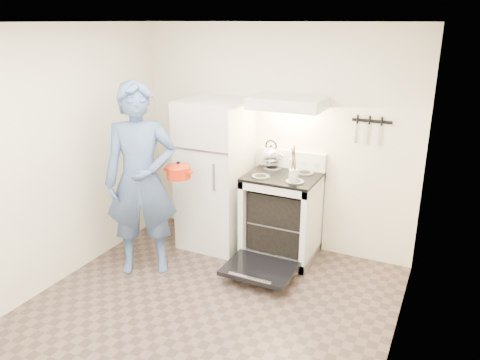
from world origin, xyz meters
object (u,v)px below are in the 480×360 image
(tea_kettle, at_px, (271,154))
(person, at_px, (141,181))
(refrigerator, at_px, (215,174))
(stove_body, at_px, (282,217))
(dutch_oven, at_px, (179,172))

(tea_kettle, distance_m, person, 1.47)
(refrigerator, xyz_separation_m, tea_kettle, (0.58, 0.24, 0.25))
(stove_body, distance_m, dutch_oven, 1.26)
(tea_kettle, bearing_deg, person, -130.43)
(dutch_oven, bearing_deg, tea_kettle, 55.32)
(stove_body, bearing_deg, person, -142.82)
(stove_body, relative_size, dutch_oven, 2.89)
(dutch_oven, bearing_deg, person, -147.64)
(stove_body, distance_m, tea_kettle, 0.72)
(dutch_oven, bearing_deg, stove_body, 38.82)
(tea_kettle, height_order, person, person)
(refrigerator, relative_size, stove_body, 1.85)
(person, distance_m, dutch_oven, 0.38)
(tea_kettle, relative_size, dutch_oven, 0.97)
(refrigerator, height_order, stove_body, refrigerator)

